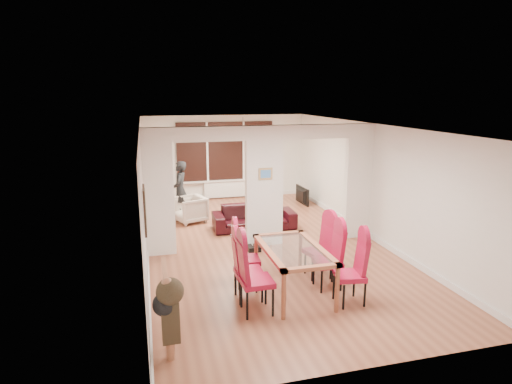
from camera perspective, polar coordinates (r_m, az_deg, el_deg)
name	(u,v)px	position (r m, az deg, el deg)	size (l,w,h in m)	color
floor	(264,245)	(9.47, 1.06, -7.02)	(5.00, 9.00, 0.01)	#95553C
room_walls	(264,187)	(9.11, 1.10, 0.69)	(5.00, 9.00, 2.60)	silver
divider_wall	(264,187)	(9.11, 1.10, 0.69)	(5.00, 0.18, 2.60)	white
bay_window_blinds	(225,151)	(13.34, -4.09, 5.47)	(3.00, 0.08, 1.80)	black
radiator	(226,189)	(13.51, -3.98, 0.39)	(1.40, 0.08, 0.50)	white
pendant_light	(243,133)	(12.22, -1.75, 7.87)	(0.36, 0.36, 0.36)	orange
stair_newel	(167,300)	(6.00, -11.83, -13.94)	(0.40, 1.20, 1.10)	#A4684B
wall_poster	(145,210)	(6.38, -14.63, -2.34)	(0.04, 0.52, 0.67)	gray
pillar_photo	(266,174)	(8.95, 1.28, 2.44)	(0.30, 0.03, 0.25)	#4C8CD8
dining_table	(293,270)	(7.20, 4.95, -10.34)	(0.95, 1.68, 0.79)	brown
dining_chair_la	(257,276)	(6.50, 0.11, -11.08)	(0.47, 0.47, 1.18)	maroon
dining_chair_lb	(249,267)	(6.90, -1.00, -9.99)	(0.44, 0.44, 1.09)	maroon
dining_chair_lc	(247,255)	(7.40, -1.23, -8.43)	(0.43, 0.43, 1.07)	maroon
dining_chair_ra	(350,270)	(6.94, 12.43, -10.17)	(0.44, 0.44, 1.09)	maroon
dining_chair_rb	(328,258)	(7.39, 9.56, -8.66)	(0.43, 0.43, 1.07)	maroon
dining_chair_rc	(318,248)	(7.80, 8.32, -7.41)	(0.43, 0.43, 1.08)	maroon
sofa	(254,217)	(10.48, -0.26, -3.34)	(2.00, 0.78, 0.58)	black
armchair	(190,209)	(11.13, -8.77, -2.30)	(0.73, 0.71, 0.67)	#BDACA0
person	(180,190)	(11.42, -10.06, 0.27)	(0.37, 0.56, 1.53)	black
television	(299,195)	(12.89, 5.82, -0.45)	(0.12, 0.89, 0.51)	black
coffee_table	(244,212)	(11.52, -1.56, -2.74)	(1.03, 0.51, 0.24)	black
bottle	(250,203)	(11.52, -0.75, -1.45)	(0.07, 0.07, 0.26)	#143F19
bowl	(253,207)	(11.48, -0.44, -2.04)	(0.22, 0.22, 0.05)	black
shoes	(254,248)	(9.10, -0.30, -7.50)	(0.26, 0.28, 0.11)	black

